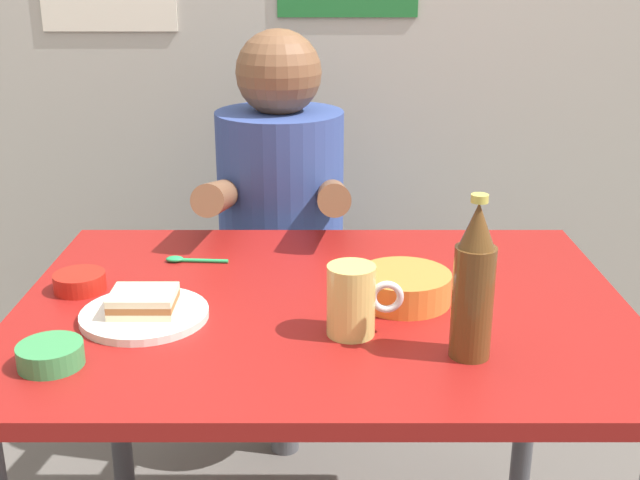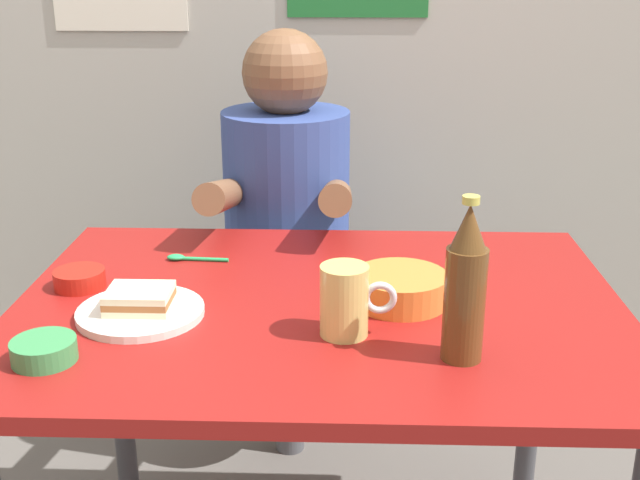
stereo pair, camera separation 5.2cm
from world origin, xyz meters
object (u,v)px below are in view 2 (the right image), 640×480
plate_orange (141,312)px  beer_bottle (465,287)px  stool (289,338)px  person_seated (286,192)px  sambal_bowl_red (79,278)px  beer_mug (346,301)px  sandwich (140,299)px  dining_table (319,347)px

plate_orange → beer_bottle: 0.56m
stool → beer_bottle: (0.33, -0.84, 0.51)m
stool → person_seated: 0.42m
sambal_bowl_red → beer_bottle: bearing=-20.7°
person_seated → beer_mug: 0.77m
sandwich → beer_bottle: beer_bottle is taller
stool → beer_bottle: size_ratio=1.72×
person_seated → stool: bearing=90.0°
beer_mug → plate_orange: bearing=170.7°
dining_table → sandwich: (-0.31, -0.07, 0.13)m
stool → sambal_bowl_red: 0.79m
dining_table → sambal_bowl_red: bearing=173.7°
sambal_bowl_red → stool: bearing=59.0°
dining_table → beer_mug: (0.05, -0.13, 0.15)m
dining_table → plate_orange: 0.33m
beer_mug → beer_bottle: bearing=-23.0°
dining_table → beer_mug: bearing=-69.7°
person_seated → sandwich: bearing=-106.3°
sandwich → beer_bottle: (0.54, -0.13, 0.09)m
person_seated → plate_orange: size_ratio=3.27×
beer_mug → sambal_bowl_red: beer_mug is taller
person_seated → plate_orange: person_seated is taller
sambal_bowl_red → beer_mug: bearing=-19.9°
person_seated → beer_bottle: size_ratio=2.75×
stool → beer_bottle: bearing=-68.3°
dining_table → beer_mug: size_ratio=8.73×
dining_table → person_seated: 0.64m
stool → plate_orange: (-0.20, -0.70, 0.40)m
dining_table → person_seated: bearing=99.7°
beer_bottle → dining_table: bearing=137.7°
plate_orange → sambal_bowl_red: (-0.15, 0.12, 0.01)m
dining_table → sambal_bowl_red: size_ratio=11.46×
sandwich → beer_bottle: size_ratio=0.42×
person_seated → beer_bottle: bearing=-68.0°
sandwich → beer_mug: bearing=-9.3°
stool → beer_mug: beer_mug is taller
stool → beer_mug: size_ratio=3.57×
sandwich → beer_bottle: 0.56m
sandwich → beer_mug: 0.36m
person_seated → beer_mug: person_seated is taller
person_seated → sambal_bowl_red: (-0.35, -0.57, -0.01)m
beer_mug → beer_bottle: beer_bottle is taller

